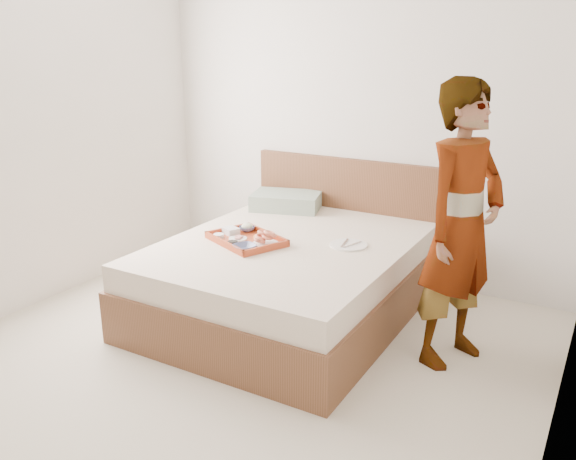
# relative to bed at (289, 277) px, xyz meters

# --- Properties ---
(ground) EXTENTS (3.50, 4.00, 0.01)m
(ground) POSITION_rel_bed_xyz_m (0.05, -1.00, -0.27)
(ground) COLOR beige
(ground) RESTS_ON ground
(wall_back) EXTENTS (3.50, 0.01, 2.60)m
(wall_back) POSITION_rel_bed_xyz_m (0.05, 1.00, 1.04)
(wall_back) COLOR silver
(wall_back) RESTS_ON ground
(bed) EXTENTS (1.65, 2.00, 0.53)m
(bed) POSITION_rel_bed_xyz_m (0.00, 0.00, 0.00)
(bed) COLOR brown
(bed) RESTS_ON ground
(headboard) EXTENTS (1.65, 0.06, 0.95)m
(headboard) POSITION_rel_bed_xyz_m (0.00, 0.97, 0.21)
(headboard) COLOR brown
(headboard) RESTS_ON ground
(pillow) EXTENTS (0.63, 0.51, 0.13)m
(pillow) POSITION_rel_bed_xyz_m (-0.44, 0.73, 0.33)
(pillow) COLOR #9DAE9E
(pillow) RESTS_ON bed
(tray) EXTENTS (0.62, 0.54, 0.05)m
(tray) POSITION_rel_bed_xyz_m (-0.25, -0.15, 0.29)
(tray) COLOR #AE3F1F
(tray) RESTS_ON bed
(prawn_plate) EXTENTS (0.23, 0.23, 0.01)m
(prawn_plate) POSITION_rel_bed_xyz_m (-0.09, -0.16, 0.28)
(prawn_plate) COLOR white
(prawn_plate) RESTS_ON tray
(navy_bowl_big) EXTENTS (0.19, 0.19, 0.04)m
(navy_bowl_big) POSITION_rel_bed_xyz_m (-0.15, -0.33, 0.30)
(navy_bowl_big) COLOR #171D50
(navy_bowl_big) RESTS_ON tray
(sauce_dish) EXTENTS (0.10, 0.10, 0.03)m
(sauce_dish) POSITION_rel_bed_xyz_m (-0.27, -0.29, 0.29)
(sauce_dish) COLOR black
(sauce_dish) RESTS_ON tray
(meat_plate) EXTENTS (0.17, 0.17, 0.01)m
(meat_plate) POSITION_rel_bed_xyz_m (-0.31, -0.17, 0.28)
(meat_plate) COLOR white
(meat_plate) RESTS_ON tray
(bread_plate) EXTENTS (0.16, 0.16, 0.01)m
(bread_plate) POSITION_rel_bed_xyz_m (-0.19, -0.06, 0.28)
(bread_plate) COLOR orange
(bread_plate) RESTS_ON tray
(salad_bowl) EXTENTS (0.15, 0.15, 0.04)m
(salad_bowl) POSITION_rel_bed_xyz_m (-0.36, 0.02, 0.30)
(salad_bowl) COLOR #171D50
(salad_bowl) RESTS_ON tray
(plastic_tub) EXTENTS (0.13, 0.12, 0.05)m
(plastic_tub) POSITION_rel_bed_xyz_m (-0.42, -0.09, 0.30)
(plastic_tub) COLOR silver
(plastic_tub) RESTS_ON tray
(cheese_round) EXTENTS (0.10, 0.10, 0.03)m
(cheese_round) POSITION_rel_bed_xyz_m (-0.45, -0.20, 0.29)
(cheese_round) COLOR white
(cheese_round) RESTS_ON tray
(dinner_plate) EXTENTS (0.28, 0.28, 0.01)m
(dinner_plate) POSITION_rel_bed_xyz_m (0.39, 0.13, 0.27)
(dinner_plate) COLOR white
(dinner_plate) RESTS_ON bed
(person) EXTENTS (0.60, 0.72, 1.67)m
(person) POSITION_rel_bed_xyz_m (1.17, -0.05, 0.57)
(person) COLOR beige
(person) RESTS_ON ground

